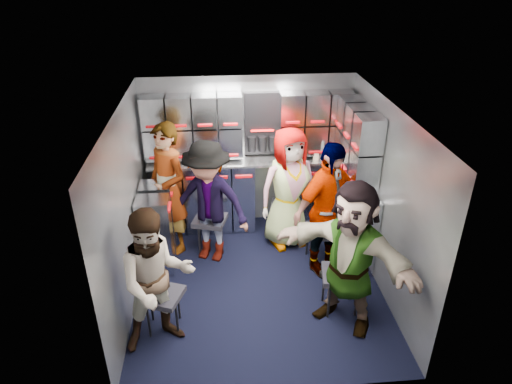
{
  "coord_description": "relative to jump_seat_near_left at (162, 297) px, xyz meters",
  "views": [
    {
      "loc": [
        -0.41,
        -4.25,
        3.49
      ],
      "look_at": [
        0.0,
        0.35,
        1.04
      ],
      "focal_mm": 32.0,
      "sensor_mm": 36.0,
      "label": 1
    }
  ],
  "objects": [
    {
      "name": "attendant_arc_b",
      "position": [
        0.48,
        1.21,
        0.39
      ],
      "size": [
        1.17,
        0.93,
        1.58
      ],
      "primitive_type": "imported",
      "rotation": [
        0.0,
        0.0,
        -0.39
      ],
      "color": "black",
      "rests_on": "ground"
    },
    {
      "name": "ceiling",
      "position": [
        1.04,
        0.62,
        1.7
      ],
      "size": [
        2.8,
        3.0,
        0.02
      ],
      "primitive_type": "cube",
      "color": "silver",
      "rests_on": "wall_back"
    },
    {
      "name": "wall_back",
      "position": [
        1.04,
        2.12,
        0.65
      ],
      "size": [
        2.8,
        0.04,
        2.1
      ],
      "primitive_type": "cube",
      "color": "gray",
      "rests_on": "ground"
    },
    {
      "name": "cup_right",
      "position": [
        1.92,
        1.85,
        0.68
      ],
      "size": [
        0.08,
        0.08,
        0.1
      ],
      "primitive_type": "cylinder",
      "color": "beige",
      "rests_on": "counter"
    },
    {
      "name": "jump_seat_near_right",
      "position": [
        1.87,
        0.12,
        0.03
      ],
      "size": [
        0.46,
        0.45,
        0.48
      ],
      "rotation": [
        0.0,
        0.0,
        -0.16
      ],
      "color": "black",
      "rests_on": "ground"
    },
    {
      "name": "attendant_arc_e",
      "position": [
        1.87,
        -0.06,
        0.42
      ],
      "size": [
        1.46,
        1.37,
        1.64
      ],
      "primitive_type": "imported",
      "rotation": [
        0.0,
        0.0,
        -0.72
      ],
      "color": "black",
      "rests_on": "ground"
    },
    {
      "name": "locker_bank_right",
      "position": [
        2.29,
        1.32,
        1.09
      ],
      "size": [
        0.28,
        1.0,
        0.82
      ],
      "primitive_type": "cube",
      "color": "#A1A7B1",
      "rests_on": "wall_right"
    },
    {
      "name": "coffee_niche",
      "position": [
        1.22,
        2.03,
        1.07
      ],
      "size": [
        0.46,
        0.16,
        0.84
      ],
      "primitive_type": null,
      "color": "black",
      "rests_on": "wall_back"
    },
    {
      "name": "attendant_arc_d",
      "position": [
        1.85,
        0.84,
        0.43
      ],
      "size": [
        1.05,
        0.85,
        1.66
      ],
      "primitive_type": "imported",
      "rotation": [
        0.0,
        0.0,
        0.53
      ],
      "color": "black",
      "rests_on": "ground"
    },
    {
      "name": "attendant_arc_a",
      "position": [
        0.0,
        -0.18,
        0.35
      ],
      "size": [
        0.87,
        0.77,
        1.51
      ],
      "primitive_type": "imported",
      "rotation": [
        0.0,
        0.0,
        0.31
      ],
      "color": "black",
      "rests_on": "ground"
    },
    {
      "name": "red_latch_strip",
      "position": [
        1.04,
        1.71,
        0.48
      ],
      "size": [
        2.6,
        0.02,
        0.03
      ],
      "primitive_type": "cube",
      "color": "#A9060B",
      "rests_on": "cart_bank_back"
    },
    {
      "name": "floor",
      "position": [
        1.04,
        0.62,
        -0.4
      ],
      "size": [
        3.0,
        3.0,
        0.0
      ],
      "primitive_type": "plane",
      "color": "black",
      "rests_on": "ground"
    },
    {
      "name": "counter",
      "position": [
        1.04,
        1.91,
        0.62
      ],
      "size": [
        2.68,
        0.42,
        0.03
      ],
      "primitive_type": "cube",
      "color": "silver",
      "rests_on": "cart_bank_back"
    },
    {
      "name": "cup_left",
      "position": [
        0.5,
        1.85,
        0.68
      ],
      "size": [
        0.07,
        0.07,
        0.11
      ],
      "primitive_type": "cylinder",
      "color": "beige",
      "rests_on": "counter"
    },
    {
      "name": "wall_right",
      "position": [
        2.44,
        0.62,
        0.65
      ],
      "size": [
        0.04,
        3.0,
        2.1
      ],
      "primitive_type": "cube",
      "color": "gray",
      "rests_on": "ground"
    },
    {
      "name": "right_cabinet",
      "position": [
        2.29,
        1.22,
        0.1
      ],
      "size": [
        0.28,
        1.2,
        1.0
      ],
      "primitive_type": "cube",
      "color": "#A1A7B1",
      "rests_on": "ground"
    },
    {
      "name": "jump_seat_mid_right",
      "position": [
        1.85,
        1.02,
        0.01
      ],
      "size": [
        0.44,
        0.42,
        0.46
      ],
      "rotation": [
        0.0,
        0.0,
        -0.14
      ],
      "color": "black",
      "rests_on": "ground"
    },
    {
      "name": "wall_left",
      "position": [
        -0.36,
        0.62,
        0.65
      ],
      "size": [
        0.04,
        3.0,
        2.1
      ],
      "primitive_type": "cube",
      "color": "gray",
      "rests_on": "ground"
    },
    {
      "name": "bottle_mid",
      "position": [
        0.47,
        1.86,
        0.76
      ],
      "size": [
        0.07,
        0.07,
        0.26
      ],
      "primitive_type": "cylinder",
      "color": "white",
      "rests_on": "counter"
    },
    {
      "name": "bottle_right",
      "position": [
        1.99,
        1.86,
        0.76
      ],
      "size": [
        0.07,
        0.07,
        0.26
      ],
      "primitive_type": "cylinder",
      "color": "white",
      "rests_on": "counter"
    },
    {
      "name": "jump_seat_near_left",
      "position": [
        0.0,
        0.0,
        0.0
      ],
      "size": [
        0.48,
        0.47,
        0.45
      ],
      "rotation": [
        0.0,
        0.0,
        -0.36
      ],
      "color": "black",
      "rests_on": "ground"
    },
    {
      "name": "jump_seat_center",
      "position": [
        1.5,
        1.64,
        0.01
      ],
      "size": [
        0.46,
        0.45,
        0.46
      ],
      "rotation": [
        0.0,
        0.0,
        -0.22
      ],
      "color": "black",
      "rests_on": "ground"
    },
    {
      "name": "attendant_arc_c",
      "position": [
        1.5,
        1.46,
        0.41
      ],
      "size": [
        0.9,
        0.72,
        1.62
      ],
      "primitive_type": "imported",
      "rotation": [
        0.0,
        0.0,
        0.29
      ],
      "color": "black",
      "rests_on": "ground"
    },
    {
      "name": "cart_bank_back",
      "position": [
        1.04,
        1.91,
        0.1
      ],
      "size": [
        2.68,
        0.38,
        0.99
      ],
      "primitive_type": "cube",
      "color": "#A1A7B1",
      "rests_on": "ground"
    },
    {
      "name": "bottle_left",
      "position": [
        0.4,
        1.86,
        0.75
      ],
      "size": [
        0.07,
        0.07,
        0.24
      ],
      "primitive_type": "cylinder",
      "color": "white",
      "rests_on": "counter"
    },
    {
      "name": "locker_bank_back",
      "position": [
        1.04,
        1.97,
        1.09
      ],
      "size": [
        2.68,
        0.28,
        0.82
      ],
      "primitive_type": "cube",
      "color": "#A1A7B1",
      "rests_on": "wall_back"
    },
    {
      "name": "jump_seat_mid_left",
      "position": [
        0.48,
        1.39,
        0.01
      ],
      "size": [
        0.48,
        0.47,
        0.46
      ],
      "rotation": [
        0.0,
        0.0,
        -0.28
      ],
      "color": "black",
      "rests_on": "ground"
    },
    {
      "name": "cart_bank_left",
      "position": [
        -0.15,
        1.18,
        0.1
      ],
      "size": [
        0.38,
        0.76,
        0.99
      ],
      "primitive_type": "cube",
      "color": "#A1A7B1",
      "rests_on": "ground"
    },
    {
      "name": "attendant_standing",
      "position": [
        -0.01,
        1.47,
        0.46
      ],
      "size": [
        0.73,
        0.74,
        1.72
      ],
      "primitive_type": "imported",
      "rotation": [
        0.0,
        0.0,
        -0.82
      ],
      "color": "black",
      "rests_on": "ground"
    }
  ]
}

